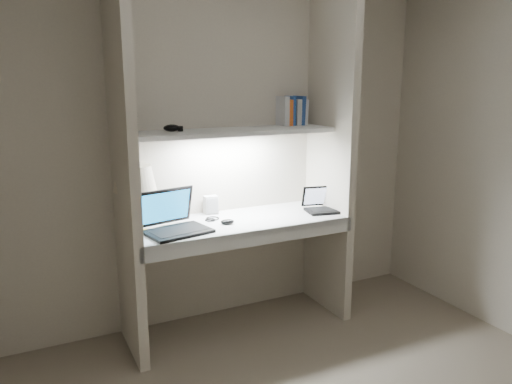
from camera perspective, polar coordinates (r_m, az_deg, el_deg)
back_wall at (r=3.50m, az=-4.00°, el=5.51°), size 3.20×0.01×2.50m
alcove_panel_left at (r=3.02m, az=-14.90°, el=3.99°), size 0.06×0.55×2.50m
alcove_panel_right at (r=3.60m, az=8.55°, el=5.62°), size 0.06×0.55×2.50m
desk at (r=3.35m, az=-2.08°, el=-3.53°), size 1.40×0.55×0.04m
desk_apron at (r=3.13m, az=-0.11°, el=-5.25°), size 1.46×0.03×0.10m
shelf at (r=3.32m, az=-2.84°, el=6.89°), size 1.40×0.36×0.03m
strip_light at (r=3.32m, az=-2.83°, el=6.51°), size 0.60×0.04×0.02m
table_lamp at (r=3.23m, az=-13.67°, el=0.72°), size 0.27×0.27×0.39m
laptop_main at (r=3.13m, az=-9.45°, el=-3.40°), size 0.44×0.40×0.25m
laptop_netbook at (r=3.60m, az=7.67°, el=-1.50°), size 0.30×0.28×0.17m
speaker at (r=3.49m, az=-5.18°, el=-1.47°), size 0.09×0.07×0.13m
mouse at (r=3.25m, az=-3.30°, el=-3.41°), size 0.10×0.07×0.03m
cable_coil at (r=3.37m, az=-4.98°, el=-3.03°), size 0.10×0.10×0.01m
sticky_note at (r=3.17m, az=-12.92°, el=-4.38°), size 0.08×0.08×0.00m
book_row at (r=3.65m, az=4.12°, el=9.18°), size 0.20×0.14×0.21m
shelf_box at (r=3.17m, az=-14.03°, el=7.68°), size 0.08×0.07×0.13m
shelf_gadget at (r=3.22m, az=-9.61°, el=7.23°), size 0.12×0.10×0.05m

